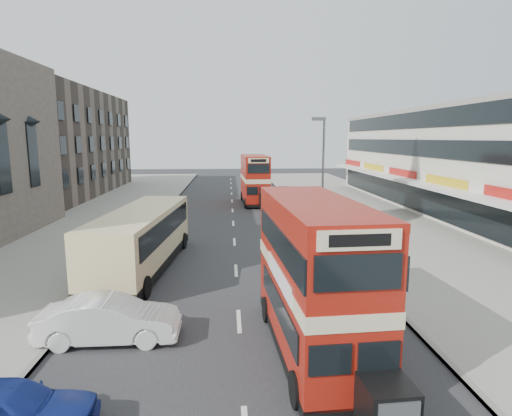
# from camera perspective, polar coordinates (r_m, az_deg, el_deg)

# --- Properties ---
(ground) EXTENTS (160.00, 160.00, 0.00)m
(ground) POSITION_cam_1_polar(r_m,az_deg,el_deg) (14.27, -2.11, -18.33)
(ground) COLOR #28282B
(ground) RESTS_ON ground
(road_surface) EXTENTS (12.00, 90.00, 0.01)m
(road_surface) POSITION_cam_1_polar(r_m,az_deg,el_deg) (33.29, -3.09, -2.08)
(road_surface) COLOR #28282B
(road_surface) RESTS_ON ground
(pavement_right) EXTENTS (12.00, 90.00, 0.15)m
(pavement_right) POSITION_cam_1_polar(r_m,az_deg,el_deg) (35.48, 16.69, -1.64)
(pavement_right) COLOR gray
(pavement_right) RESTS_ON ground
(pavement_left) EXTENTS (12.00, 90.00, 0.15)m
(pavement_left) POSITION_cam_1_polar(r_m,az_deg,el_deg) (35.27, -22.99, -2.06)
(pavement_left) COLOR gray
(pavement_left) RESTS_ON ground
(kerb_left) EXTENTS (0.20, 90.00, 0.16)m
(kerb_left) POSITION_cam_1_polar(r_m,az_deg,el_deg) (33.77, -13.50, -2.05)
(kerb_left) COLOR gray
(kerb_left) RESTS_ON ground
(kerb_right) EXTENTS (0.20, 90.00, 0.16)m
(kerb_right) POSITION_cam_1_polar(r_m,az_deg,el_deg) (33.89, 7.29, -1.82)
(kerb_right) COLOR gray
(kerb_right) RESTS_ON ground
(brick_terrace) EXTENTS (14.00, 28.00, 12.00)m
(brick_terrace) POSITION_cam_1_polar(r_m,az_deg,el_deg) (55.07, -27.16, 7.74)
(brick_terrace) COLOR #66594C
(brick_terrace) RESTS_ON ground
(commercial_row) EXTENTS (9.90, 46.20, 9.30)m
(commercial_row) POSITION_cam_1_polar(r_m,az_deg,el_deg) (40.16, 26.74, 5.65)
(commercial_row) COLOR beige
(commercial_row) RESTS_ON ground
(street_lamp) EXTENTS (1.00, 0.20, 8.12)m
(street_lamp) POSITION_cam_1_polar(r_m,az_deg,el_deg) (31.43, 8.92, 5.93)
(street_lamp) COLOR slate
(street_lamp) RESTS_ON ground
(bus_main) EXTENTS (2.77, 8.49, 4.65)m
(bus_main) POSITION_cam_1_polar(r_m,az_deg,el_deg) (13.22, 7.89, -9.17)
(bus_main) COLOR black
(bus_main) RESTS_ON ground
(bus_second) EXTENTS (2.65, 8.66, 4.75)m
(bus_second) POSITION_cam_1_polar(r_m,az_deg,el_deg) (43.01, -0.17, 3.91)
(bus_second) COLOR black
(bus_second) RESTS_ON ground
(coach) EXTENTS (3.66, 10.88, 2.83)m
(coach) POSITION_cam_1_polar(r_m,az_deg,el_deg) (22.31, -15.16, -3.79)
(coach) COLOR black
(coach) RESTS_ON ground
(car_left_near) EXTENTS (4.00, 1.65, 1.36)m
(car_left_near) POSITION_cam_1_polar(r_m,az_deg,el_deg) (11.76, -30.85, -22.49)
(car_left_near) COLOR navy
(car_left_near) RESTS_ON ground
(car_left_front) EXTENTS (4.55, 1.62, 1.50)m
(car_left_front) POSITION_cam_1_polar(r_m,az_deg,el_deg) (15.14, -19.14, -14.04)
(car_left_front) COLOR white
(car_left_front) RESTS_ON ground
(car_right_a) EXTENTS (4.61, 1.96, 1.33)m
(car_right_a) POSITION_cam_1_polar(r_m,az_deg,el_deg) (30.66, 7.18, -1.89)
(car_right_a) COLOR #A41210
(car_right_a) RESTS_ON ground
(car_right_b) EXTENTS (4.47, 2.27, 1.21)m
(car_right_b) POSITION_cam_1_polar(r_m,az_deg,el_deg) (35.21, 4.18, -0.47)
(car_right_b) COLOR #C35E13
(car_right_b) RESTS_ON ground
(car_right_c) EXTENTS (4.31, 2.19, 1.41)m
(car_right_c) POSITION_cam_1_polar(r_m,az_deg,el_deg) (47.59, 3.31, 2.25)
(car_right_c) COLOR #6285C5
(car_right_c) RESTS_ON ground
(pedestrian_near) EXTENTS (0.67, 0.52, 1.62)m
(pedestrian_near) POSITION_cam_1_polar(r_m,az_deg,el_deg) (27.73, 15.08, -2.73)
(pedestrian_near) COLOR gray
(pedestrian_near) RESTS_ON pavement_right
(cyclist) EXTENTS (0.64, 1.83, 1.88)m
(cyclist) POSITION_cam_1_polar(r_m,az_deg,el_deg) (34.44, 4.55, -0.68)
(cyclist) COLOR gray
(cyclist) RESTS_ON ground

